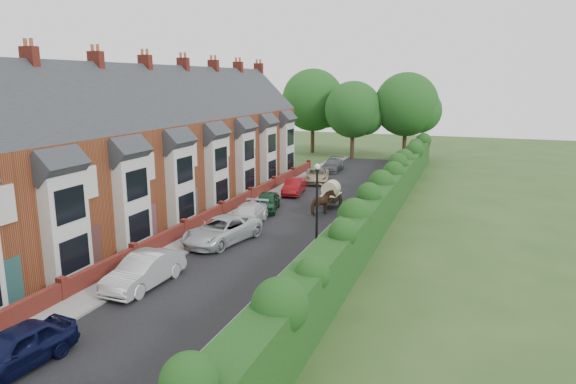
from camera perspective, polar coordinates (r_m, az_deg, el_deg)
name	(u,v)px	position (r m, az deg, el deg)	size (l,w,h in m)	color
ground	(226,276)	(25.61, -6.91, -9.28)	(140.00, 140.00, 0.00)	#2D4C1E
road	(292,219)	(35.41, 0.41, -3.02)	(6.00, 58.00, 0.02)	black
pavement_hedge_side	(350,224)	(34.29, 6.89, -3.54)	(2.20, 58.00, 0.12)	gray
pavement_house_side	(241,213)	(36.82, -5.25, -2.39)	(1.70, 58.00, 0.12)	gray
kerb_hedge_side	(335,222)	(34.53, 5.19, -3.38)	(0.18, 58.00, 0.13)	gray
kerb_house_side	(251,214)	(36.49, -4.11, -2.49)	(0.18, 58.00, 0.13)	gray
hedge	(378,204)	(33.55, 9.95, -1.27)	(2.10, 58.00, 2.85)	#163D13
terrace_row	(152,150)	(38.34, -14.92, 4.56)	(9.05, 40.50, 11.50)	#964626
garden_wall_row	(222,210)	(36.28, -7.36, -2.01)	(0.35, 40.35, 1.10)	maroon
lamppost	(317,199)	(26.97, 3.24, -0.75)	(0.32, 0.32, 5.16)	black
tree_far_left	(356,111)	(62.83, 7.57, 8.90)	(7.14, 6.80, 9.29)	#332316
tree_far_right	(410,106)	(63.76, 13.36, 9.27)	(7.98, 7.60, 10.31)	#332316
tree_far_back	(316,102)	(67.20, 3.14, 9.98)	(8.40, 8.00, 10.82)	#332316
car_navy	(14,350)	(19.83, -28.11, -15.19)	(1.70, 4.23, 1.44)	black
car_silver_a	(144,271)	(24.93, -15.71, -8.41)	(1.61, 4.62, 1.52)	silver
car_silver_b	(222,230)	(30.48, -7.37, -4.23)	(2.49, 5.41, 1.50)	silver
car_white	(247,215)	(34.05, -4.55, -2.55)	(1.86, 4.56, 1.32)	silver
car_green	(267,202)	(37.55, -2.36, -1.08)	(1.60, 3.98, 1.36)	#11381F
car_red	(294,186)	(42.99, 0.69, 0.64)	(1.41, 4.05, 1.33)	maroon
car_beige	(317,175)	(48.01, 3.23, 1.86)	(2.20, 4.77, 1.33)	tan
car_grey	(333,165)	(54.07, 4.98, 3.01)	(1.80, 4.44, 1.29)	#515458
horse	(322,203)	(36.38, 3.85, -1.23)	(0.94, 2.06, 1.74)	#422718
horse_cart	(331,192)	(38.40, 4.79, -0.04)	(1.29, 2.86, 2.06)	black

